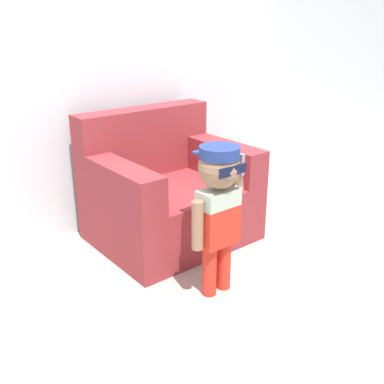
% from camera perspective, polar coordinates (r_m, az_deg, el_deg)
% --- Properties ---
extents(ground_plane, '(10.00, 10.00, 0.00)m').
position_cam_1_polar(ground_plane, '(3.38, -2.41, -7.98)').
color(ground_plane, '#ADA89E').
extents(wall_back, '(10.00, 0.05, 2.60)m').
position_cam_1_polar(wall_back, '(3.67, -10.80, 15.44)').
color(wall_back, silver).
rests_on(wall_back, ground_plane).
extents(armchair, '(1.14, 0.94, 0.99)m').
position_cam_1_polar(armchair, '(3.52, -3.15, -0.25)').
color(armchair, maroon).
rests_on(armchair, ground_plane).
extents(person_child, '(0.39, 0.30, 0.96)m').
position_cam_1_polar(person_child, '(2.68, 3.35, -0.81)').
color(person_child, red).
rests_on(person_child, ground_plane).
extents(side_table, '(0.30, 0.30, 0.55)m').
position_cam_1_polar(side_table, '(3.97, 8.07, 1.60)').
color(side_table, white).
rests_on(side_table, ground_plane).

